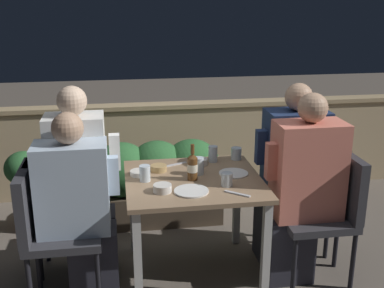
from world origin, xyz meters
name	(u,v)px	position (x,y,z in m)	size (l,w,h in m)	color
ground_plane	(193,272)	(0.00, 0.00, 0.00)	(16.00, 16.00, 0.00)	#665B51
parapet_wall	(169,147)	(0.00, 1.51, 0.45)	(9.00, 0.18, 0.88)	tan
dining_table	(193,192)	(0.00, 0.00, 0.61)	(0.89, 0.85, 0.71)	#937556
planter_hedge	(157,178)	(-0.17, 0.85, 0.40)	(1.07, 0.47, 0.71)	brown
chair_left_near	(47,221)	(-0.94, -0.13, 0.54)	(0.47, 0.46, 0.88)	#333338
person_blue_shirt	(80,208)	(-0.74, -0.13, 0.61)	(0.50, 0.26, 1.22)	#282833
chair_left_far	(54,204)	(-0.93, 0.12, 0.54)	(0.47, 0.46, 0.88)	#333338
person_white_polo	(83,183)	(-0.73, 0.12, 0.67)	(0.47, 0.26, 1.33)	#282833
chair_right_near	(329,204)	(0.90, -0.16, 0.54)	(0.47, 0.46, 0.88)	#333338
person_coral_top	(302,190)	(0.70, -0.16, 0.65)	(0.51, 0.26, 1.29)	#282833
chair_right_far	(315,188)	(0.91, 0.12, 0.54)	(0.47, 0.46, 0.88)	#333338
person_navy_jumper	(289,174)	(0.71, 0.12, 0.66)	(0.50, 0.26, 1.30)	#282833
beer_bottle	(192,166)	(-0.01, -0.02, 0.80)	(0.07, 0.07, 0.24)	brown
plate_0	(191,191)	(-0.05, -0.21, 0.72)	(0.22, 0.22, 0.01)	white
plate_1	(234,173)	(0.28, 0.04, 0.72)	(0.20, 0.20, 0.01)	white
bowl_0	(159,168)	(-0.21, 0.18, 0.73)	(0.11, 0.11, 0.04)	tan
bowl_1	(199,161)	(0.08, 0.26, 0.73)	(0.12, 0.12, 0.04)	beige
bowl_2	(139,172)	(-0.35, 0.12, 0.73)	(0.12, 0.12, 0.03)	beige
bowl_3	(162,188)	(-0.22, -0.19, 0.74)	(0.11, 0.11, 0.05)	silver
glass_cup_0	(199,166)	(0.05, 0.08, 0.77)	(0.07, 0.07, 0.12)	silver
glass_cup_1	(213,154)	(0.19, 0.31, 0.77)	(0.07, 0.07, 0.12)	silver
glass_cup_2	(236,154)	(0.37, 0.33, 0.75)	(0.08, 0.08, 0.09)	silver
glass_cup_3	(227,179)	(0.19, -0.16, 0.75)	(0.07, 0.07, 0.09)	silver
glass_cup_4	(145,173)	(-0.32, 0.01, 0.76)	(0.07, 0.07, 0.11)	silver
fork_0	(237,194)	(0.22, -0.30, 0.71)	(0.14, 0.12, 0.01)	silver
fork_1	(176,164)	(-0.08, 0.28, 0.71)	(0.16, 0.08, 0.01)	silver
potted_plant	(25,182)	(-1.24, 0.87, 0.41)	(0.30, 0.30, 0.67)	#9E5638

